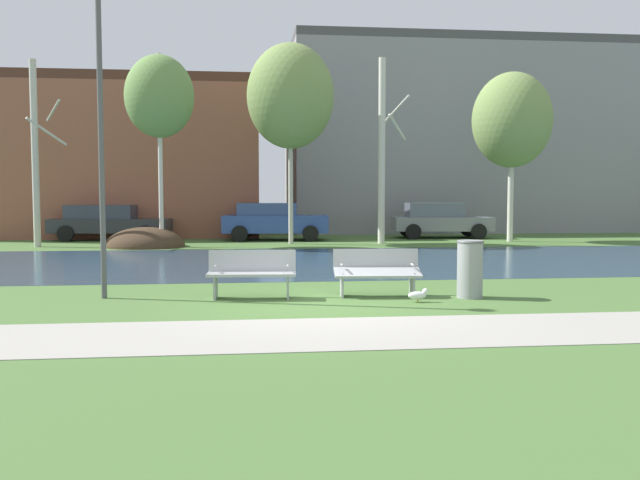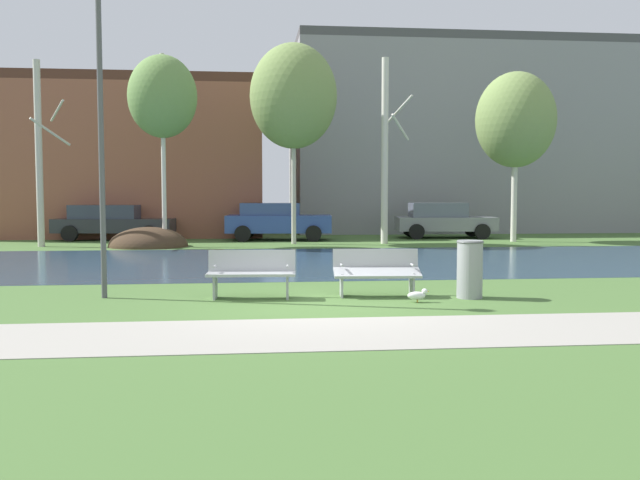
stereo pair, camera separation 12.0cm
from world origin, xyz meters
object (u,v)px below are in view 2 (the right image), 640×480
object	(u,v)px
bench_left	(251,272)
parked_sedan_second_blue	(277,220)
bench_right	(377,271)
seagull	(418,295)
parked_van_nearest_dark	(113,221)
streetlamp	(100,79)
parked_hatch_third_grey	(443,220)
trash_bin	(470,268)

from	to	relation	value
bench_left	parked_sedan_second_blue	distance (m)	15.42
bench_right	seagull	world-z (taller)	bench_right
seagull	parked_van_nearest_dark	distance (m)	18.99
bench_left	streetlamp	size ratio (longest dim) A/B	0.27
parked_hatch_third_grey	seagull	bearing A→B (deg)	-107.50
parked_sedan_second_blue	bench_right	bearing A→B (deg)	-85.52
bench_right	parked_van_nearest_dark	size ratio (longest dim) A/B	0.33
parked_van_nearest_dark	bench_right	bearing A→B (deg)	-64.11
bench_left	parked_hatch_third_grey	size ratio (longest dim) A/B	0.38
streetlamp	bench_left	bearing A→B (deg)	-6.51
streetlamp	parked_sedan_second_blue	distance (m)	15.85
parked_sedan_second_blue	seagull	bearing A→B (deg)	-83.69
bench_right	trash_bin	bearing A→B (deg)	-13.34
bench_left	parked_van_nearest_dark	world-z (taller)	parked_van_nearest_dark
bench_right	streetlamp	xyz separation A→B (m)	(-4.99, 0.31, 3.48)
bench_right	streetlamp	world-z (taller)	streetlamp
bench_right	parked_sedan_second_blue	xyz separation A→B (m)	(-1.20, 15.37, 0.33)
seagull	parked_sedan_second_blue	bearing A→B (deg)	96.31
bench_left	bench_right	xyz separation A→B (m)	(2.32, 0.00, 0.00)
trash_bin	parked_sedan_second_blue	xyz separation A→B (m)	(-2.86, 15.76, 0.25)
streetlamp	trash_bin	bearing A→B (deg)	-5.99
streetlamp	parked_hatch_third_grey	xyz separation A→B (m)	(10.87, 15.67, -3.17)
parked_van_nearest_dark	trash_bin	bearing A→B (deg)	-60.17
streetlamp	parked_van_nearest_dark	size ratio (longest dim) A/B	1.23
streetlamp	parked_hatch_third_grey	bearing A→B (deg)	55.26
trash_bin	parked_hatch_third_grey	size ratio (longest dim) A/B	0.25
seagull	parked_van_nearest_dark	size ratio (longest dim) A/B	0.08
parked_van_nearest_dark	bench_left	bearing A→B (deg)	-71.10
trash_bin	streetlamp	xyz separation A→B (m)	(-6.65, 0.70, 3.41)
bench_right	trash_bin	size ratio (longest dim) A/B	1.55
streetlamp	seagull	bearing A→B (deg)	-11.19
trash_bin	parked_van_nearest_dark	distance (m)	19.12
trash_bin	bench_left	bearing A→B (deg)	174.36
seagull	streetlamp	bearing A→B (deg)	168.81
bench_right	streetlamp	bearing A→B (deg)	176.50
parked_sedan_second_blue	bench_left	bearing A→B (deg)	-94.13
streetlamp	parked_hatch_third_grey	distance (m)	19.33
trash_bin	seagull	bearing A→B (deg)	-159.17
parked_hatch_third_grey	trash_bin	bearing A→B (deg)	-104.46
parked_sedan_second_blue	parked_hatch_third_grey	size ratio (longest dim) A/B	1.02
bench_right	parked_van_nearest_dark	world-z (taller)	parked_van_nearest_dark
bench_right	trash_bin	world-z (taller)	trash_bin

